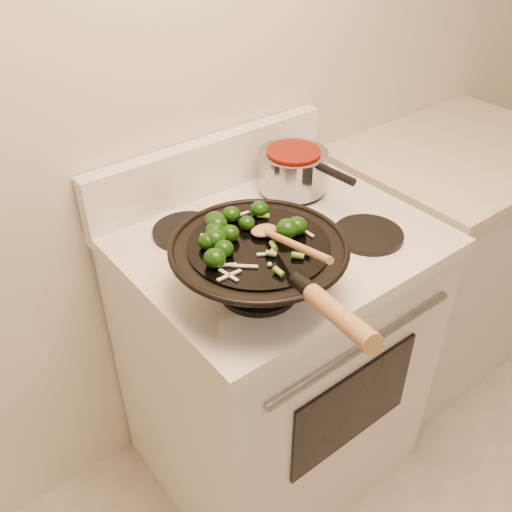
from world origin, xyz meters
TOP-DOWN VIEW (x-y plane):
  - stove at (-0.07, 1.17)m, footprint 0.78×0.67m
  - counter_unit at (0.78, 1.20)m, footprint 0.82×0.62m
  - wok at (-0.25, 1.02)m, footprint 0.39×0.63m
  - stirfry at (-0.27, 1.06)m, footprint 0.26×0.25m
  - wooden_spoon at (-0.23, 0.97)m, footprint 0.09×0.28m
  - saucepan at (0.11, 1.32)m, footprint 0.20×0.32m

SIDE VIEW (x-z plane):
  - counter_unit at x=0.78m, z-range 0.00..0.91m
  - stove at x=-0.07m, z-range -0.07..1.01m
  - saucepan at x=0.11m, z-range 0.93..1.05m
  - wok at x=-0.25m, z-range 0.87..1.13m
  - stirfry at x=-0.27m, z-range 1.05..1.09m
  - wooden_spoon at x=-0.23m, z-range 1.04..1.13m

